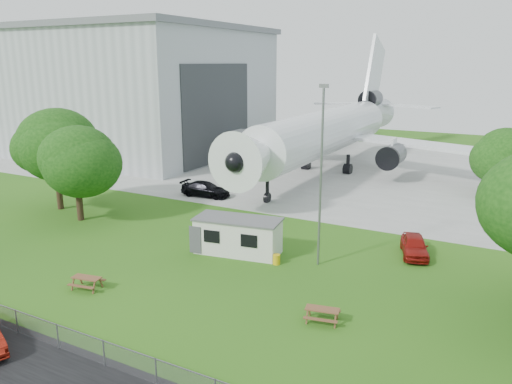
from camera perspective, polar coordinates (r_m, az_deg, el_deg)
The scene contains 14 objects.
ground at distance 33.64m, azimuth -10.25°, elevation -9.16°, with size 160.00×160.00×0.00m, color #3D781B.
concrete_apron at distance 66.24m, azimuth 10.56°, elevation 2.66°, with size 120.00×46.00×0.03m, color #B7B7B2.
hangar at distance 83.12m, azimuth -15.84°, elevation 11.28°, with size 43.00×31.00×18.55m.
airliner at distance 64.00m, azimuth 8.47°, elevation 7.11°, with size 46.36×47.73×17.69m.
site_cabin at distance 36.10m, azimuth -2.06°, elevation -5.01°, with size 6.93×3.66×2.62m.
picnic_west at distance 32.75m, azimuth -18.70°, elevation -10.41°, with size 1.80×1.50×0.76m, color brown, non-canonical shape.
picnic_east at distance 27.75m, azimuth 7.54°, elevation -14.46°, with size 1.80×1.50×0.76m, color brown, non-canonical shape.
fence at distance 27.73m, azimuth -22.96°, elevation -15.61°, with size 58.00×0.04×1.30m, color gray.
lamp_mast at distance 32.97m, azimuth 7.41°, elevation 1.47°, with size 0.16×0.16×12.00m, color slate.
tree_west_big at distance 49.47m, azimuth -22.03°, elevation 4.87°, with size 7.35×7.35×9.66m.
tree_west_small at distance 45.37m, azimuth -19.90°, elevation 3.07°, with size 6.89×6.89×8.50m.
tree_far_apron at distance 56.35m, azimuth 26.51°, elevation 3.72°, with size 6.72×6.72×7.65m.
car_ne_hatch at distance 37.51m, azimuth 17.65°, elevation -5.89°, with size 1.73×4.30×1.47m, color maroon.
car_apron_van at distance 51.61m, azimuth -5.78°, elevation 0.31°, with size 2.12×5.21×1.51m, color black.
Camera 1 is at (19.57, -23.85, 13.41)m, focal length 35.00 mm.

